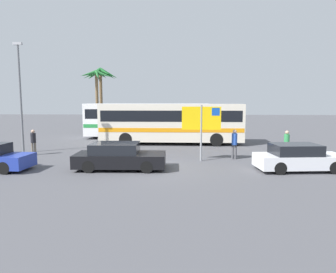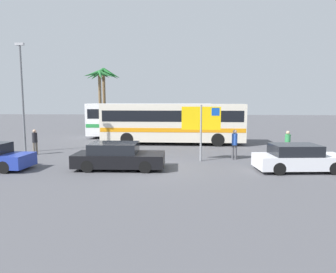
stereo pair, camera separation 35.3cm
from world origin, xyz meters
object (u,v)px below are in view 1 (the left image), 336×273
(bus_rear_coach, at_px, (147,119))
(pedestrian_by_bus, at_px, (287,142))
(pedestrian_crossing_lot, at_px, (33,140))
(ferry_sign, at_px, (202,120))
(car_white, at_px, (299,158))
(car_black, at_px, (119,157))
(pedestrian_near_sign, at_px, (234,142))
(bus_front_coach, at_px, (171,122))

(bus_rear_coach, distance_m, pedestrian_by_bus, 13.19)
(pedestrian_crossing_lot, distance_m, pedestrian_by_bus, 15.73)
(ferry_sign, height_order, car_white, ferry_sign)
(car_black, xyz_separation_m, pedestrian_by_bus, (9.50, 3.58, 0.32))
(ferry_sign, height_order, pedestrian_near_sign, ferry_sign)
(ferry_sign, relative_size, pedestrian_by_bus, 1.95)
(ferry_sign, height_order, pedestrian_by_bus, ferry_sign)
(ferry_sign, distance_m, pedestrian_near_sign, 2.41)
(pedestrian_near_sign, xyz_separation_m, pedestrian_crossing_lot, (-12.47, 0.81, -0.10))
(bus_front_coach, bearing_deg, ferry_sign, -74.00)
(pedestrian_by_bus, bearing_deg, bus_front_coach, -138.18)
(bus_rear_coach, relative_size, car_black, 2.46)
(ferry_sign, relative_size, pedestrian_near_sign, 1.82)
(bus_rear_coach, xyz_separation_m, pedestrian_by_bus, (9.50, -9.10, -0.82))
(bus_front_coach, distance_m, pedestrian_crossing_lot, 10.19)
(ferry_sign, bearing_deg, pedestrian_near_sign, 20.91)
(pedestrian_crossing_lot, relative_size, pedestrian_by_bus, 0.99)
(car_black, bearing_deg, car_white, -1.21)
(pedestrian_near_sign, bearing_deg, bus_rear_coach, 33.59)
(bus_front_coach, distance_m, ferry_sign, 7.21)
(car_white, height_order, pedestrian_near_sign, pedestrian_near_sign)
(ferry_sign, bearing_deg, bus_rear_coach, 115.58)
(bus_rear_coach, relative_size, car_white, 2.55)
(bus_rear_coach, relative_size, ferry_sign, 3.49)
(bus_front_coach, distance_m, pedestrian_near_sign, 7.45)
(pedestrian_by_bus, bearing_deg, bus_rear_coach, -144.05)
(car_white, height_order, pedestrian_crossing_lot, pedestrian_crossing_lot)
(car_black, bearing_deg, bus_front_coach, 74.34)
(bus_front_coach, distance_m, pedestrian_by_bus, 9.14)
(pedestrian_by_bus, bearing_deg, ferry_sign, -86.06)
(bus_front_coach, relative_size, pedestrian_by_bus, 6.81)
(car_white, xyz_separation_m, pedestrian_by_bus, (0.60, 3.53, 0.33))
(bus_rear_coach, bearing_deg, pedestrian_by_bus, -43.77)
(bus_front_coach, xyz_separation_m, pedestrian_near_sign, (3.93, -6.29, -0.74))
(bus_rear_coach, distance_m, ferry_sign, 11.29)
(bus_front_coach, bearing_deg, car_white, -54.18)
(car_white, xyz_separation_m, car_black, (-8.89, -0.05, 0.00))
(ferry_sign, xyz_separation_m, pedestrian_by_bus, (5.20, 1.32, -1.36))
(ferry_sign, bearing_deg, car_white, -22.51)
(car_white, relative_size, pedestrian_by_bus, 2.67)
(ferry_sign, xyz_separation_m, pedestrian_crossing_lot, (-10.53, 1.43, -1.38))
(bus_rear_coach, relative_size, pedestrian_by_bus, 6.81)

